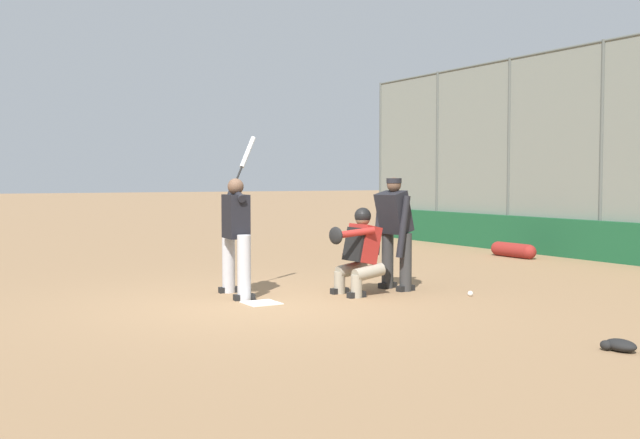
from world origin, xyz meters
TOP-DOWN VIEW (x-y plane):
  - ground_plane at (0.00, 0.00)m, footprint 160.00×160.00m
  - home_plate_marker at (0.00, 0.00)m, footprint 0.43×0.43m
  - batter_at_plate at (0.72, 0.04)m, footprint 0.99×0.73m
  - catcher_behind_plate at (-0.01, -1.48)m, footprint 0.64×0.75m
  - umpire_home at (0.11, -2.19)m, footprint 0.66×0.45m
  - fielding_glove_on_dirt at (-4.11, -1.72)m, footprint 0.32×0.24m
  - baseball_loose at (-0.91, -2.74)m, footprint 0.07×0.07m
  - equipment_bag_dugout_side at (2.55, -6.96)m, footprint 1.17×0.30m

SIDE VIEW (x-z plane):
  - ground_plane at x=0.00m, z-range 0.00..0.00m
  - home_plate_marker at x=0.00m, z-range 0.00..0.01m
  - baseball_loose at x=-0.91m, z-range 0.00..0.07m
  - fielding_glove_on_dirt at x=-4.11m, z-range 0.00..0.11m
  - equipment_bag_dugout_side at x=2.55m, z-range 0.00..0.30m
  - catcher_behind_plate at x=-0.01m, z-range 0.02..1.23m
  - umpire_home at x=0.11m, z-range 0.06..1.69m
  - batter_at_plate at x=0.72m, z-range -0.23..2.00m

